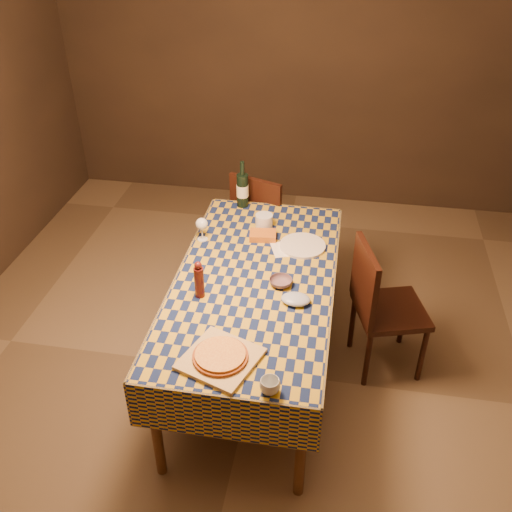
# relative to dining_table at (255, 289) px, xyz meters

# --- Properties ---
(room) EXTENTS (5.00, 5.10, 2.70)m
(room) POSITION_rel_dining_table_xyz_m (0.00, 0.00, 0.66)
(room) COLOR brown
(room) RESTS_ON ground
(dining_table) EXTENTS (0.94, 1.84, 0.77)m
(dining_table) POSITION_rel_dining_table_xyz_m (0.00, 0.00, 0.00)
(dining_table) COLOR brown
(dining_table) RESTS_ON ground
(cutting_board) EXTENTS (0.44, 0.44, 0.02)m
(cutting_board) POSITION_rel_dining_table_xyz_m (-0.05, -0.69, 0.09)
(cutting_board) COLOR tan
(cutting_board) RESTS_ON dining_table
(pizza) EXTENTS (0.35, 0.35, 0.03)m
(pizza) POSITION_rel_dining_table_xyz_m (-0.05, -0.69, 0.11)
(pizza) COLOR #8E4017
(pizza) RESTS_ON cutting_board
(pepper_mill) EXTENTS (0.06, 0.06, 0.23)m
(pepper_mill) POSITION_rel_dining_table_xyz_m (-0.28, -0.21, 0.18)
(pepper_mill) COLOR #4B1211
(pepper_mill) RESTS_ON dining_table
(bowl) EXTENTS (0.14, 0.14, 0.04)m
(bowl) POSITION_rel_dining_table_xyz_m (0.16, -0.03, 0.10)
(bowl) COLOR #634A53
(bowl) RESTS_ON dining_table
(wine_glass) EXTENTS (0.08, 0.08, 0.16)m
(wine_glass) POSITION_rel_dining_table_xyz_m (-0.41, 0.37, 0.19)
(wine_glass) COLOR silver
(wine_glass) RESTS_ON dining_table
(wine_bottle) EXTENTS (0.11, 0.11, 0.34)m
(wine_bottle) POSITION_rel_dining_table_xyz_m (-0.23, 0.86, 0.20)
(wine_bottle) COLOR black
(wine_bottle) RESTS_ON dining_table
(deli_tub) EXTENTS (0.12, 0.12, 0.10)m
(deli_tub) POSITION_rel_dining_table_xyz_m (-0.04, 0.58, 0.12)
(deli_tub) COLOR silver
(deli_tub) RESTS_ON dining_table
(takeout_container) EXTENTS (0.18, 0.14, 0.04)m
(takeout_container) POSITION_rel_dining_table_xyz_m (-0.02, 0.45, 0.10)
(takeout_container) COLOR #B86018
(takeout_container) RESTS_ON dining_table
(white_plate) EXTENTS (0.35, 0.35, 0.02)m
(white_plate) POSITION_rel_dining_table_xyz_m (0.24, 0.39, 0.08)
(white_plate) COLOR silver
(white_plate) RESTS_ON dining_table
(tumbler) EXTENTS (0.11, 0.11, 0.08)m
(tumbler) POSITION_rel_dining_table_xyz_m (0.22, -0.85, 0.11)
(tumbler) COLOR silver
(tumbler) RESTS_ON dining_table
(flour_patch) EXTENTS (0.28, 0.24, 0.00)m
(flour_patch) POSITION_rel_dining_table_xyz_m (0.17, 0.36, 0.08)
(flour_patch) COLOR white
(flour_patch) RESTS_ON dining_table
(flour_bag) EXTENTS (0.20, 0.17, 0.05)m
(flour_bag) POSITION_rel_dining_table_xyz_m (0.26, -0.18, 0.10)
(flour_bag) COLOR #9BABC7
(flour_bag) RESTS_ON dining_table
(chair_far) EXTENTS (0.54, 0.54, 0.93)m
(chair_far) POSITION_rel_dining_table_xyz_m (-0.12, 1.08, -0.17)
(chair_far) COLOR black
(chair_far) RESTS_ON ground
(chair_right) EXTENTS (0.53, 0.53, 0.93)m
(chair_right) POSITION_rel_dining_table_xyz_m (0.76, 0.21, -0.17)
(chair_right) COLOR black
(chair_right) RESTS_ON ground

